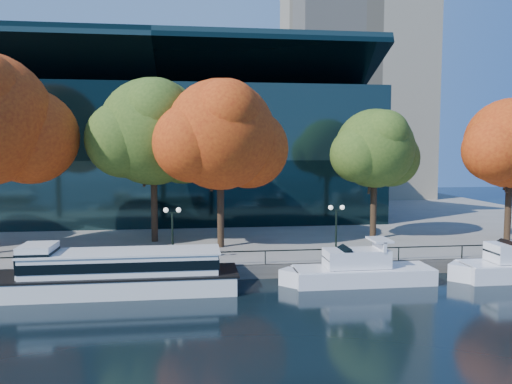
{
  "coord_description": "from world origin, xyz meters",
  "views": [
    {
      "loc": [
        -0.1,
        -31.52,
        9.28
      ],
      "look_at": [
        4.93,
        8.0,
        5.77
      ],
      "focal_mm": 35.0,
      "sensor_mm": 36.0,
      "label": 1
    }
  ],
  "objects": [
    {
      "name": "ground",
      "position": [
        0.0,
        0.0,
        0.0
      ],
      "size": [
        160.0,
        160.0,
        0.0
      ],
      "primitive_type": "plane",
      "color": "black",
      "rests_on": "ground"
    },
    {
      "name": "promenade",
      "position": [
        0.0,
        36.38,
        0.5
      ],
      "size": [
        90.0,
        67.08,
        1.0
      ],
      "color": "slate",
      "rests_on": "ground"
    },
    {
      "name": "railing",
      "position": [
        0.0,
        3.25,
        1.94
      ],
      "size": [
        88.2,
        0.08,
        0.99
      ],
      "color": "black",
      "rests_on": "promenade"
    },
    {
      "name": "convention_building",
      "position": [
        -4.0,
        31.79,
        8.51
      ],
      "size": [
        50.0,
        24.57,
        21.43
      ],
      "color": "black",
      "rests_on": "ground"
    },
    {
      "name": "office_tower",
      "position": [
        28.0,
        55.0,
        33.02
      ],
      "size": [
        22.5,
        22.5,
        65.9
      ],
      "color": "tan",
      "rests_on": "ground"
    },
    {
      "name": "tour_boat",
      "position": [
        -5.55,
        0.77,
        1.39
      ],
      "size": [
        17.2,
        3.84,
        3.26
      ],
      "color": "white",
      "rests_on": "ground"
    },
    {
      "name": "cruiser_near",
      "position": [
        11.02,
        0.91,
        0.96
      ],
      "size": [
        10.64,
        2.74,
        3.08
      ],
      "color": "white",
      "rests_on": "ground"
    },
    {
      "name": "tree_2",
      "position": [
        -3.32,
        13.06,
        10.51
      ],
      "size": [
        11.69,
        9.59,
        14.39
      ],
      "color": "black",
      "rests_on": "promenade"
    },
    {
      "name": "tree_3",
      "position": [
        2.38,
        9.81,
        10.19
      ],
      "size": [
        11.44,
        9.38,
        13.97
      ],
      "color": "black",
      "rests_on": "promenade"
    },
    {
      "name": "tree_4",
      "position": [
        16.4,
        11.9,
        9.09
      ],
      "size": [
        8.91,
        7.31,
        11.82
      ],
      "color": "black",
      "rests_on": "promenade"
    },
    {
      "name": "lamp_1",
      "position": [
        -1.58,
        4.5,
        3.98
      ],
      "size": [
        1.26,
        0.36,
        4.03
      ],
      "color": "black",
      "rests_on": "promenade"
    },
    {
      "name": "lamp_2",
      "position": [
        10.57,
        4.5,
        3.98
      ],
      "size": [
        1.26,
        0.36,
        4.03
      ],
      "color": "black",
      "rests_on": "promenade"
    }
  ]
}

